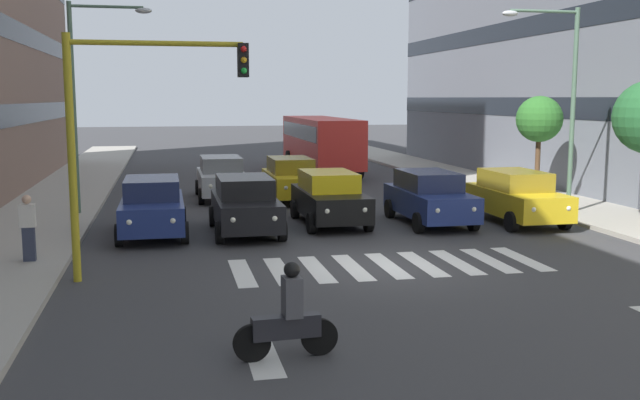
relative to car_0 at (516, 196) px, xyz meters
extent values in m
plane|color=#38383A|center=(5.98, 5.02, -0.89)|extent=(180.00, 180.00, 0.00)
cube|color=slate|center=(-9.59, -13.71, 8.31)|extent=(8.70, 25.55, 18.39)
cube|color=black|center=(-9.59, -13.71, 2.79)|extent=(8.74, 25.59, 0.90)
cube|color=black|center=(-9.59, -13.71, 6.47)|extent=(8.74, 25.59, 0.90)
cube|color=silver|center=(2.38, 5.02, -0.88)|extent=(0.45, 2.80, 0.01)
cube|color=silver|center=(3.28, 5.02, -0.88)|extent=(0.45, 2.80, 0.01)
cube|color=silver|center=(4.18, 5.02, -0.88)|extent=(0.45, 2.80, 0.01)
cube|color=silver|center=(5.08, 5.02, -0.88)|extent=(0.45, 2.80, 0.01)
cube|color=silver|center=(5.98, 5.02, -0.88)|extent=(0.45, 2.80, 0.01)
cube|color=silver|center=(6.88, 5.02, -0.88)|extent=(0.45, 2.80, 0.01)
cube|color=silver|center=(7.78, 5.02, -0.88)|extent=(0.45, 2.80, 0.01)
cube|color=silver|center=(8.68, 5.02, -0.88)|extent=(0.45, 2.80, 0.01)
cube|color=silver|center=(9.58, 5.02, -0.88)|extent=(0.45, 2.80, 0.01)
cube|color=silver|center=(9.84, 10.52, -0.88)|extent=(0.50, 2.20, 0.01)
cube|color=gold|center=(0.00, 0.05, -0.17)|extent=(1.80, 4.40, 0.80)
cube|color=olive|center=(0.00, -0.15, 0.53)|extent=(1.58, 2.46, 0.60)
cylinder|color=black|center=(-0.90, 1.50, -0.57)|extent=(0.22, 0.64, 0.64)
cylinder|color=black|center=(0.90, 1.50, -0.57)|extent=(0.22, 0.64, 0.64)
cylinder|color=black|center=(-0.90, -1.40, -0.57)|extent=(0.22, 0.64, 0.64)
cylinder|color=black|center=(0.90, -1.40, -0.57)|extent=(0.22, 0.64, 0.64)
sphere|color=white|center=(-0.58, 2.20, -0.09)|extent=(0.18, 0.18, 0.18)
sphere|color=white|center=(0.58, 2.20, -0.09)|extent=(0.18, 0.18, 0.18)
cube|color=navy|center=(2.87, -0.37, -0.17)|extent=(1.80, 4.40, 0.80)
cube|color=#1D2547|center=(2.87, -0.57, 0.53)|extent=(1.58, 2.46, 0.60)
cylinder|color=black|center=(1.97, 1.09, -0.57)|extent=(0.22, 0.64, 0.64)
cylinder|color=black|center=(3.77, 1.09, -0.57)|extent=(0.22, 0.64, 0.64)
cylinder|color=black|center=(1.97, -1.82, -0.57)|extent=(0.22, 0.64, 0.64)
cylinder|color=black|center=(3.77, -1.82, -0.57)|extent=(0.22, 0.64, 0.64)
sphere|color=white|center=(2.30, 1.78, -0.09)|extent=(0.18, 0.18, 0.18)
sphere|color=white|center=(3.45, 1.78, -0.09)|extent=(0.18, 0.18, 0.18)
cube|color=black|center=(6.10, -0.95, -0.17)|extent=(1.80, 4.40, 0.80)
cube|color=yellow|center=(6.10, -1.15, 0.53)|extent=(1.58, 2.46, 0.60)
cylinder|color=black|center=(5.20, 0.51, -0.57)|extent=(0.22, 0.64, 0.64)
cylinder|color=black|center=(7.00, 0.51, -0.57)|extent=(0.22, 0.64, 0.64)
cylinder|color=black|center=(5.20, -2.40, -0.57)|extent=(0.22, 0.64, 0.64)
cylinder|color=black|center=(7.00, -2.40, -0.57)|extent=(0.22, 0.64, 0.64)
sphere|color=white|center=(5.52, 1.20, -0.09)|extent=(0.18, 0.18, 0.18)
sphere|color=white|center=(6.67, 1.20, -0.09)|extent=(0.18, 0.18, 0.18)
cube|color=black|center=(8.95, 0.02, -0.17)|extent=(1.80, 4.40, 0.80)
cube|color=black|center=(8.95, -0.18, 0.53)|extent=(1.58, 2.46, 0.60)
cylinder|color=black|center=(8.05, 1.47, -0.57)|extent=(0.22, 0.64, 0.64)
cylinder|color=black|center=(9.85, 1.47, -0.57)|extent=(0.22, 0.64, 0.64)
cylinder|color=black|center=(8.05, -1.44, -0.57)|extent=(0.22, 0.64, 0.64)
cylinder|color=black|center=(9.85, -1.44, -0.57)|extent=(0.22, 0.64, 0.64)
sphere|color=white|center=(8.37, 2.17, -0.09)|extent=(0.18, 0.18, 0.18)
sphere|color=white|center=(9.53, 2.17, -0.09)|extent=(0.18, 0.18, 0.18)
cube|color=navy|center=(11.71, -0.19, -0.17)|extent=(1.80, 4.40, 0.80)
cube|color=#1D2547|center=(11.71, -0.39, 0.53)|extent=(1.58, 2.46, 0.60)
cylinder|color=black|center=(10.81, 1.26, -0.57)|extent=(0.22, 0.64, 0.64)
cylinder|color=black|center=(12.61, 1.26, -0.57)|extent=(0.22, 0.64, 0.64)
cylinder|color=black|center=(10.81, -1.64, -0.57)|extent=(0.22, 0.64, 0.64)
cylinder|color=black|center=(12.61, -1.64, -0.57)|extent=(0.22, 0.64, 0.64)
sphere|color=white|center=(11.13, 1.96, -0.09)|extent=(0.18, 0.18, 0.18)
sphere|color=white|center=(12.29, 1.96, -0.09)|extent=(0.18, 0.18, 0.18)
cube|color=gold|center=(6.38, -6.69, -0.17)|extent=(1.80, 4.40, 0.80)
cube|color=olive|center=(6.38, -6.89, 0.53)|extent=(1.58, 2.46, 0.60)
cylinder|color=black|center=(5.48, -5.24, -0.57)|extent=(0.22, 0.64, 0.64)
cylinder|color=black|center=(7.28, -5.24, -0.57)|extent=(0.22, 0.64, 0.64)
cylinder|color=black|center=(5.48, -8.15, -0.57)|extent=(0.22, 0.64, 0.64)
cylinder|color=black|center=(7.28, -8.15, -0.57)|extent=(0.22, 0.64, 0.64)
sphere|color=white|center=(5.81, -4.54, -0.09)|extent=(0.18, 0.18, 0.18)
sphere|color=white|center=(6.96, -4.54, -0.09)|extent=(0.18, 0.18, 0.18)
cube|color=#B2B7BC|center=(9.08, -7.80, -0.17)|extent=(1.80, 4.40, 0.80)
cube|color=slate|center=(9.08, -8.00, 0.53)|extent=(1.58, 2.46, 0.60)
cylinder|color=black|center=(8.18, -6.34, -0.57)|extent=(0.22, 0.64, 0.64)
cylinder|color=black|center=(9.98, -6.34, -0.57)|extent=(0.22, 0.64, 0.64)
cylinder|color=black|center=(8.18, -9.25, -0.57)|extent=(0.22, 0.64, 0.64)
cylinder|color=black|center=(9.98, -9.25, -0.57)|extent=(0.22, 0.64, 0.64)
sphere|color=white|center=(8.51, -5.65, -0.09)|extent=(0.18, 0.18, 0.18)
sphere|color=white|center=(9.66, -5.65, -0.09)|extent=(0.18, 0.18, 0.18)
cube|color=red|center=(2.87, -17.47, 0.86)|extent=(2.50, 10.50, 2.50)
cube|color=black|center=(2.87, -17.47, 1.41)|extent=(2.52, 9.87, 0.80)
cylinder|color=black|center=(1.62, -13.79, -0.39)|extent=(0.28, 1.00, 1.00)
cylinder|color=black|center=(4.12, -13.79, -0.39)|extent=(0.28, 1.00, 1.00)
cylinder|color=black|center=(1.62, -20.62, -0.39)|extent=(0.28, 1.00, 1.00)
cylinder|color=black|center=(4.12, -20.62, -0.39)|extent=(0.28, 1.00, 1.00)
cylinder|color=black|center=(10.02, 10.84, -0.59)|extent=(0.61, 0.14, 0.60)
cylinder|color=black|center=(8.93, 10.76, -0.59)|extent=(0.61, 0.14, 0.60)
cube|color=#232328|center=(9.47, 10.80, -0.37)|extent=(1.11, 0.32, 0.36)
cube|color=#4C4C51|center=(9.37, 10.79, 0.11)|extent=(0.31, 0.38, 0.64)
sphere|color=black|center=(9.37, 10.79, 0.55)|extent=(0.26, 0.26, 0.26)
cylinder|color=#AD991E|center=(13.30, 5.03, 1.86)|extent=(0.18, 0.18, 5.50)
cylinder|color=#AD991E|center=(11.39, 5.03, 4.41)|extent=(3.81, 0.12, 0.12)
cube|color=black|center=(9.48, 5.03, 4.06)|extent=(0.24, 0.28, 0.76)
sphere|color=red|center=(9.48, 5.18, 4.30)|extent=(0.14, 0.14, 0.14)
sphere|color=orange|center=(9.48, 5.18, 4.06)|extent=(0.14, 0.14, 0.14)
sphere|color=green|center=(9.48, 5.18, 3.82)|extent=(0.14, 0.14, 0.14)
cylinder|color=#4C6B56|center=(-2.34, -0.69, 2.74)|extent=(0.16, 0.16, 6.94)
cylinder|color=#4C6B56|center=(-1.12, -0.69, 6.06)|extent=(2.44, 0.10, 0.10)
ellipsoid|color=#B7BCC1|center=(0.10, -0.69, 5.96)|extent=(0.56, 0.28, 0.20)
cylinder|color=#4C6B56|center=(14.30, -4.21, 2.84)|extent=(0.16, 0.16, 7.15)
cylinder|color=#4C6B56|center=(13.09, -4.21, 6.26)|extent=(2.42, 0.10, 0.10)
ellipsoid|color=#B7BCC1|center=(11.88, -4.21, 6.16)|extent=(0.56, 0.28, 0.20)
cylinder|color=#513823|center=(-3.26, -4.60, 0.55)|extent=(0.20, 0.20, 2.57)
sphere|color=#2D6B28|center=(-3.26, -4.60, 2.39)|extent=(1.83, 1.83, 1.83)
cube|color=#2D3347|center=(14.60, 3.31, -0.32)|extent=(0.28, 0.20, 0.84)
cube|color=silver|center=(14.60, 3.31, 0.38)|extent=(0.36, 0.24, 0.56)
sphere|color=tan|center=(14.60, 3.31, 0.78)|extent=(0.22, 0.22, 0.22)
camera|label=1|loc=(11.24, 21.66, 3.22)|focal=40.43mm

